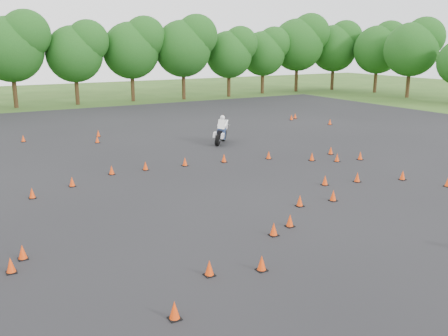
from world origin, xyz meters
TOP-DOWN VIEW (x-y plane):
  - ground at (0.00, 0.00)m, footprint 140.00×140.00m
  - asphalt_pad at (0.00, 6.00)m, footprint 62.00×62.00m
  - treeline at (3.53, 35.15)m, footprint 87.16×32.38m
  - traffic_cones at (0.34, 6.00)m, footprint 33.41×32.35m
  - rider_white at (5.52, 14.07)m, footprint 2.23×2.33m

SIDE VIEW (x-z plane):
  - ground at x=0.00m, z-range 0.00..0.00m
  - asphalt_pad at x=0.00m, z-range 0.01..0.01m
  - traffic_cones at x=0.34m, z-range 0.01..0.46m
  - rider_white at x=5.52m, z-range 0.00..1.91m
  - treeline at x=3.53m, z-range -0.73..10.08m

